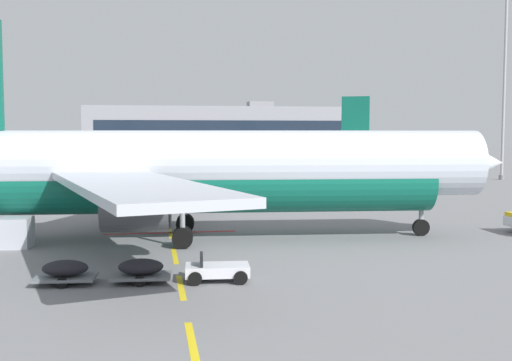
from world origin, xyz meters
TOP-DOWN VIEW (x-y plane):
  - ground at (40.00, 40.00)m, footprint 400.00×400.00m
  - apron_paint_markings at (18.00, 38.23)m, footprint 8.00×96.31m
  - airliner_foreground at (20.12, 19.41)m, footprint 34.82×34.52m
  - airliner_mid_left at (35.57, 78.35)m, footprint 30.83×29.19m
  - fuel_service_truck at (4.80, 41.46)m, footprint 6.17×7.01m
  - baggage_train at (16.47, 9.38)m, footprint 8.68×2.17m
  - uld_cargo_container at (9.79, 18.39)m, footprint 1.73×1.69m
  - apron_light_mast_far at (61.45, 58.01)m, footprint 1.80×1.80m
  - terminal_satellite at (34.17, 137.46)m, footprint 64.17×24.23m

SIDE VIEW (x-z plane):
  - ground at x=40.00m, z-range 0.00..0.00m
  - apron_paint_markings at x=18.00m, z-range 0.00..0.01m
  - baggage_train at x=16.47m, z-range -0.05..1.09m
  - uld_cargo_container at x=9.79m, z-range 0.00..1.60m
  - fuel_service_truck at x=4.80m, z-range 0.08..3.22m
  - airliner_mid_left at x=35.57m, z-range -2.00..9.34m
  - airliner_foreground at x=20.12m, z-range -2.15..10.05m
  - terminal_satellite at x=34.17m, z-range -0.78..12.85m
  - apron_light_mast_far at x=61.45m, z-range 3.12..30.06m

